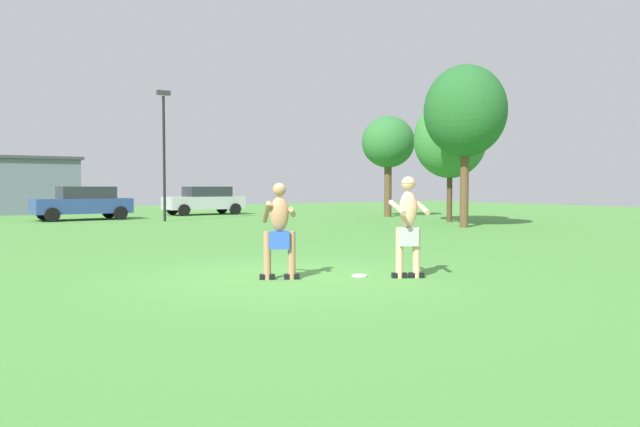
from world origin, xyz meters
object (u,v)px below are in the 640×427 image
car_silver_mid_lot (205,200)px  lamp_post (164,142)px  tree_behind_players (450,139)px  car_blue_far_end (83,203)px  frisbee (360,276)px  player_with_cap (408,222)px  tree_left_field (465,112)px  player_in_blue (279,229)px  tree_right_field (388,143)px

car_silver_mid_lot → lamp_post: (-3.79, -5.15, 2.78)m
tree_behind_players → lamp_post: bearing=147.0°
car_blue_far_end → frisbee: bearing=-87.1°
player_with_cap → car_blue_far_end: (-1.68, 21.68, -0.14)m
car_silver_mid_lot → lamp_post: lamp_post is taller
tree_behind_players → player_with_cap: bearing=-136.1°
tree_behind_players → tree_left_field: bearing=-125.0°
frisbee → lamp_post: 18.47m
frisbee → tree_behind_players: size_ratio=0.05×
lamp_post → tree_left_field: tree_left_field is taller
player_in_blue → car_blue_far_end: bearing=89.2°
player_in_blue → tree_behind_players: bearing=37.1°
car_blue_far_end → tree_behind_players: bearing=-36.2°
tree_right_field → tree_behind_players: bearing=-94.9°
player_in_blue → tree_right_field: 21.48m
car_blue_far_end → tree_behind_players: tree_behind_players is taller
tree_right_field → car_blue_far_end: bearing=160.3°
car_silver_mid_lot → tree_left_field: tree_left_field is taller
car_blue_far_end → lamp_post: (2.97, -3.08, 2.78)m
frisbee → tree_right_field: bearing=50.7°
lamp_post → player_in_blue: bearing=-100.5°
lamp_post → tree_behind_players: lamp_post is taller
player_in_blue → tree_right_field: (14.46, 15.60, 3.00)m
frisbee → car_blue_far_end: 21.14m
tree_left_field → tree_right_field: 8.38m
lamp_post → tree_left_field: bearing=-48.9°
frisbee → lamp_post: bearing=84.0°
car_silver_mid_lot → tree_right_field: size_ratio=0.83×
player_in_blue → tree_behind_players: 17.81m
frisbee → car_silver_mid_lot: bearing=76.2°
tree_left_field → tree_right_field: bearing=72.6°
player_with_cap → tree_left_field: (10.00, 8.64, 3.47)m
car_silver_mid_lot → tree_behind_players: (6.99, -12.14, 2.86)m
player_with_cap → tree_behind_players: tree_behind_players is taller
player_with_cap → lamp_post: lamp_post is taller
car_blue_far_end → tree_left_field: bearing=-48.2°
tree_right_field → tree_behind_players: size_ratio=0.96×
lamp_post → tree_left_field: (8.70, -9.97, 0.84)m
frisbee → car_silver_mid_lot: car_silver_mid_lot is taller
car_blue_far_end → tree_right_field: tree_right_field is taller
frisbee → tree_left_field: tree_left_field is taller
player_in_blue → frisbee: player_in_blue is taller
player_in_blue → car_silver_mid_lot: player_in_blue is taller
player_in_blue → tree_left_field: 14.62m
car_silver_mid_lot → frisbee: bearing=-103.8°
car_blue_far_end → tree_right_field: size_ratio=0.85×
player_in_blue → car_blue_far_end: size_ratio=0.37×
car_blue_far_end → tree_right_field: 15.36m
player_with_cap → tree_right_field: tree_right_field is taller
car_silver_mid_lot → lamp_post: bearing=-126.4°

